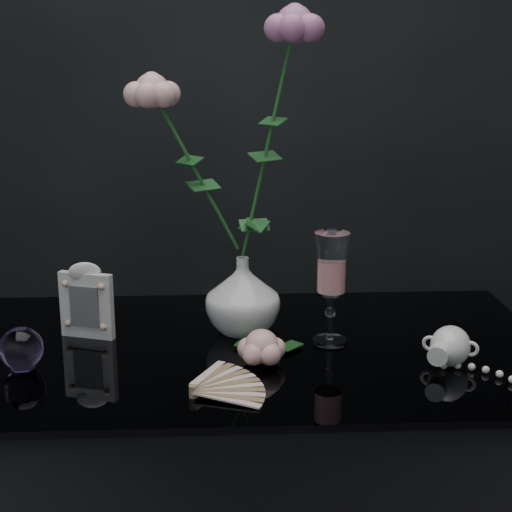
{
  "coord_description": "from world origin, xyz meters",
  "views": [
    {
      "loc": [
        -0.04,
        -1.2,
        1.26
      ],
      "look_at": [
        0.02,
        0.05,
        0.92
      ],
      "focal_mm": 55.0,
      "sensor_mm": 36.0,
      "label": 1
    }
  ],
  "objects_px": {
    "loose_rose": "(262,347)",
    "vase": "(243,296)",
    "wine_glass": "(331,289)",
    "picture_frame": "(86,300)",
    "pearl_jar": "(450,344)",
    "paperweight": "(21,348)"
  },
  "relations": [
    {
      "from": "picture_frame",
      "to": "pearl_jar",
      "type": "distance_m",
      "value": 0.62
    },
    {
      "from": "paperweight",
      "to": "pearl_jar",
      "type": "distance_m",
      "value": 0.68
    },
    {
      "from": "wine_glass",
      "to": "loose_rose",
      "type": "xyz_separation_m",
      "value": [
        -0.12,
        -0.09,
        -0.07
      ]
    },
    {
      "from": "paperweight",
      "to": "loose_rose",
      "type": "bearing_deg",
      "value": -0.05
    },
    {
      "from": "wine_glass",
      "to": "pearl_jar",
      "type": "bearing_deg",
      "value": -29.48
    },
    {
      "from": "wine_glass",
      "to": "pearl_jar",
      "type": "height_order",
      "value": "wine_glass"
    },
    {
      "from": "picture_frame",
      "to": "loose_rose",
      "type": "xyz_separation_m",
      "value": [
        0.3,
        -0.14,
        -0.04
      ]
    },
    {
      "from": "picture_frame",
      "to": "paperweight",
      "type": "relative_size",
      "value": 1.99
    },
    {
      "from": "loose_rose",
      "to": "vase",
      "type": "bearing_deg",
      "value": 84.21
    },
    {
      "from": "vase",
      "to": "wine_glass",
      "type": "xyz_separation_m",
      "value": [
        0.15,
        -0.06,
        0.03
      ]
    },
    {
      "from": "loose_rose",
      "to": "pearl_jar",
      "type": "relative_size",
      "value": 0.74
    },
    {
      "from": "vase",
      "to": "pearl_jar",
      "type": "distance_m",
      "value": 0.37
    },
    {
      "from": "paperweight",
      "to": "loose_rose",
      "type": "height_order",
      "value": "paperweight"
    },
    {
      "from": "picture_frame",
      "to": "pearl_jar",
      "type": "bearing_deg",
      "value": 4.69
    },
    {
      "from": "wine_glass",
      "to": "loose_rose",
      "type": "relative_size",
      "value": 1.14
    },
    {
      "from": "paperweight",
      "to": "loose_rose",
      "type": "xyz_separation_m",
      "value": [
        0.38,
        -0.0,
        -0.01
      ]
    },
    {
      "from": "wine_glass",
      "to": "loose_rose",
      "type": "bearing_deg",
      "value": -144.11
    },
    {
      "from": "vase",
      "to": "wine_glass",
      "type": "distance_m",
      "value": 0.16
    },
    {
      "from": "vase",
      "to": "picture_frame",
      "type": "xyz_separation_m",
      "value": [
        -0.27,
        -0.01,
        -0.0
      ]
    },
    {
      "from": "wine_glass",
      "to": "paperweight",
      "type": "bearing_deg",
      "value": -169.99
    },
    {
      "from": "wine_glass",
      "to": "paperweight",
      "type": "height_order",
      "value": "wine_glass"
    },
    {
      "from": "wine_glass",
      "to": "pearl_jar",
      "type": "relative_size",
      "value": 0.84
    }
  ]
}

